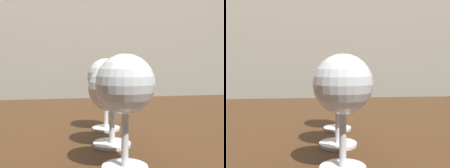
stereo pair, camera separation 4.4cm
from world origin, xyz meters
The scene contains 4 objects.
dining_table centered at (0.00, 0.00, 0.64)m, with size 1.44×0.84×0.72m.
wine_glass_merlot centered at (-0.09, -0.30, 0.82)m, with size 0.08×0.08×0.15m.
wine_glass_cabernet centered at (-0.09, -0.20, 0.81)m, with size 0.08×0.08×0.13m.
wine_glass_port centered at (-0.08, -0.09, 0.82)m, with size 0.08×0.08×0.15m.
Camera 1 is at (-0.17, -0.63, 0.85)m, focal length 43.22 mm.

